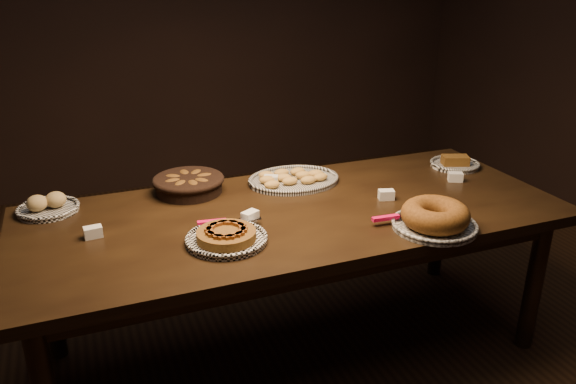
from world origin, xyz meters
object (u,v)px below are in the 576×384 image
object	(u,v)px
apple_tart_plate	(226,237)
bundt_cake_plate	(435,218)
madeleine_platter	(293,179)
buffet_table	(295,225)

from	to	relation	value
apple_tart_plate	bundt_cake_plate	world-z (taller)	bundt_cake_plate
apple_tart_plate	madeleine_platter	world-z (taller)	apple_tart_plate
madeleine_platter	bundt_cake_plate	size ratio (longest dim) A/B	1.13
buffet_table	madeleine_platter	distance (m)	0.36
buffet_table	bundt_cake_plate	size ratio (longest dim) A/B	5.92
buffet_table	bundt_cake_plate	xyz separation A→B (m)	(0.47, -0.38, 0.12)
madeleine_platter	buffet_table	bearing A→B (deg)	-119.68
buffet_table	apple_tart_plate	distance (m)	0.42
bundt_cake_plate	madeleine_platter	bearing A→B (deg)	116.78
apple_tart_plate	madeleine_platter	size ratio (longest dim) A/B	0.75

